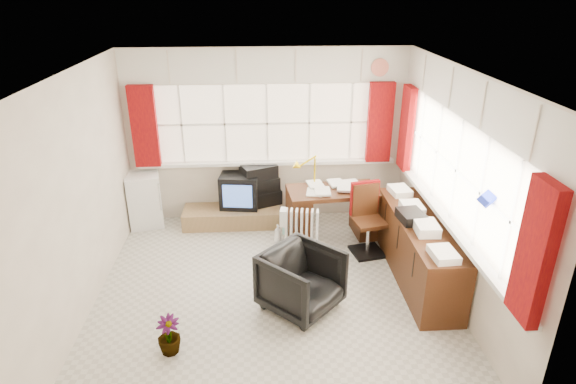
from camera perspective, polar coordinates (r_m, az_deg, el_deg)
name	(u,v)px	position (r m, az deg, el deg)	size (l,w,h in m)	color
ground	(273,291)	(5.70, -1.78, -11.62)	(4.00, 4.00, 0.00)	beige
room_walls	(271,170)	(4.99, -1.99, 2.58)	(4.00, 4.00, 4.00)	beige
window_back	(268,158)	(7.00, -2.41, 4.06)	(3.70, 0.12, 3.60)	#FFE8C9
window_right	(448,213)	(5.61, 18.39, -2.41)	(0.12, 3.70, 3.60)	#FFE8C9
curtains	(344,145)	(5.97, 6.70, 5.55)	(3.83, 3.83, 1.15)	#9B1008
overhead_cabinets	(351,79)	(5.83, 7.53, 13.16)	(3.98, 3.98, 0.48)	silver
desk	(332,210)	(6.68, 5.27, -2.15)	(1.28, 0.72, 0.75)	#4A2411
desk_lamp	(315,164)	(6.59, 3.20, 3.34)	(0.17, 0.14, 0.43)	yellow
task_chair	(366,215)	(6.34, 9.26, -2.77)	(0.47, 0.49, 0.95)	black
office_chair	(301,281)	(5.27, 1.60, -10.45)	(0.73, 0.75, 0.68)	black
radiator	(302,237)	(6.23, 1.61, -5.41)	(0.46, 0.25, 0.66)	white
credenza	(418,248)	(5.95, 15.10, -6.44)	(0.50, 2.00, 0.85)	#4A2411
file_tray	(411,216)	(5.74, 14.39, -2.81)	(0.26, 0.34, 0.11)	black
tv_bench	(232,216)	(7.13, -6.68, -2.88)	(1.40, 0.50, 0.25)	#A47C52
crt_tv	(240,189)	(7.08, -5.68, 0.31)	(0.61, 0.58, 0.50)	black
hifi_stack	(259,186)	(7.09, -3.46, 0.76)	(0.68, 0.57, 0.62)	black
mini_fridge	(145,200)	(7.27, -16.62, -0.87)	(0.56, 0.56, 0.79)	white
spray_bottle_a	(278,234)	(6.60, -1.21, -4.95)	(0.10, 0.10, 0.26)	white
spray_bottle_b	(287,227)	(6.83, -0.15, -4.17)	(0.10, 0.10, 0.21)	#95DED1
flower_vase	(169,335)	(4.92, -13.95, -16.15)	(0.22, 0.22, 0.40)	black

